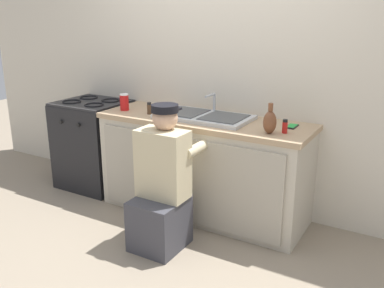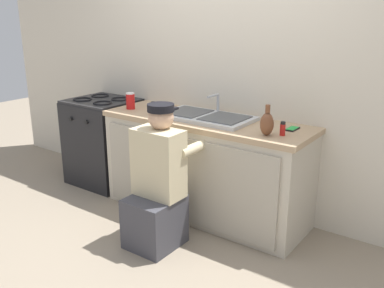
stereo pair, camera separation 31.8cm
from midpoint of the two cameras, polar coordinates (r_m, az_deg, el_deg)
ground_plane at (r=3.71m, az=-3.29°, el=-10.79°), size 12.00×12.00×0.00m
back_wall at (r=3.86m, az=1.79°, el=9.92°), size 6.00×0.10×2.50m
counter_cabinet at (r=3.76m, az=-0.95°, el=-3.42°), size 1.82×0.62×0.83m
countertop at (r=3.64m, az=-0.91°, el=3.08°), size 1.86×0.62×0.04m
sink_double_basin at (r=3.63m, az=-0.89°, el=3.72°), size 0.80×0.44×0.19m
stove_range at (r=4.52m, az=-14.87°, el=0.00°), size 0.66×0.62×0.90m
plumber_person at (r=3.26m, az=-6.80°, el=-6.13°), size 0.42×0.61×1.10m
cell_phone at (r=3.42m, az=10.63°, el=2.30°), size 0.07×0.14×0.01m
vase_decorative at (r=3.19m, az=7.55°, el=2.93°), size 0.10×0.10×0.23m
spice_bottle_red at (r=3.23m, az=9.55°, el=2.29°), size 0.04×0.04×0.10m
soda_cup_red at (r=3.99m, az=-11.29°, el=5.47°), size 0.08×0.08×0.15m
spice_bottle_pepper at (r=3.81m, az=-8.11°, el=4.70°), size 0.04×0.04×0.10m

